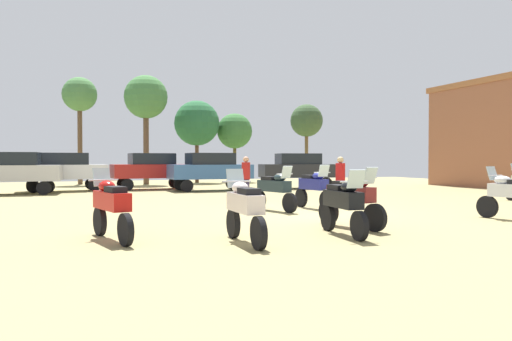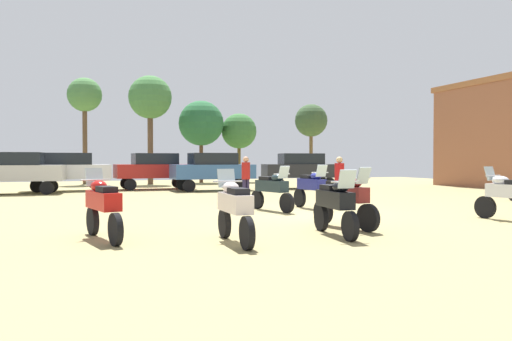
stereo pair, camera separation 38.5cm
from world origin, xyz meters
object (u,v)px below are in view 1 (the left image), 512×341
object	(u,v)px
motorcycle_3	(511,194)
car_5	(298,168)
tree_3	(146,98)
car_2	(210,169)
motorcycle_6	(244,207)
car_4	(152,168)
motorcycle_8	(343,203)
tree_4	(197,123)
tree_1	(307,121)
tree_6	(235,131)
person_1	(340,177)
motorcycle_5	(111,205)
motorcycle_10	(274,189)
car_3	(63,169)
motorcycle_2	(314,187)
tree_7	(80,96)
car_6	(13,170)
motorcycle_9	(351,198)
person_2	(246,175)

from	to	relation	value
motorcycle_3	car_5	xyz separation A→B (m)	(1.01, 15.71, 0.45)
tree_3	car_2	bearing A→B (deg)	-74.84
motorcycle_6	car_4	xyz separation A→B (m)	(0.99, 18.68, 0.45)
motorcycle_8	tree_4	size ratio (longest dim) A/B	0.36
motorcycle_3	motorcycle_8	xyz separation A→B (m)	(-5.67, -0.82, -0.01)
car_2	tree_1	bearing A→B (deg)	-51.85
tree_6	person_1	bearing A→B (deg)	-96.85
motorcycle_3	person_1	world-z (taller)	person_1
motorcycle_3	car_2	size ratio (longest dim) A/B	0.48
motorcycle_5	motorcycle_8	size ratio (longest dim) A/B	1.05
motorcycle_5	motorcycle_10	size ratio (longest dim) A/B	1.02
person_1	car_3	bearing A→B (deg)	-14.01
motorcycle_2	car_2	size ratio (longest dim) A/B	0.50
motorcycle_2	tree_7	bearing A→B (deg)	-77.10
tree_4	tree_7	xyz separation A→B (m)	(-7.89, 0.27, 1.61)
car_5	car_6	world-z (taller)	same
motorcycle_9	person_2	distance (m)	8.39
person_2	car_4	bearing A→B (deg)	-92.47
tree_4	motorcycle_6	bearing A→B (deg)	-101.52
car_6	person_1	size ratio (longest dim) A/B	2.53
motorcycle_3	person_1	size ratio (longest dim) A/B	1.18
car_2	tree_6	size ratio (longest dim) A/B	0.86
tree_1	car_5	bearing A→B (deg)	-119.19
motorcycle_6	car_4	distance (m)	18.71
motorcycle_6	tree_1	size ratio (longest dim) A/B	0.37
car_6	tree_4	distance (m)	14.49
motorcycle_10	car_3	xyz separation A→B (m)	(-6.52, 13.05, 0.45)
motorcycle_8	person_2	world-z (taller)	person_2
motorcycle_6	car_6	bearing A→B (deg)	108.95
car_5	tree_7	distance (m)	15.61
motorcycle_8	tree_4	xyz separation A→B (m)	(2.92, 25.52, 3.53)
motorcycle_5	car_2	world-z (taller)	car_2
motorcycle_8	tree_4	distance (m)	25.93
motorcycle_9	tree_4	xyz separation A→B (m)	(2.10, 24.50, 3.52)
tree_6	car_5	bearing A→B (deg)	-84.90
tree_6	motorcycle_2	bearing A→B (deg)	-100.56
motorcycle_3	car_6	size ratio (longest dim) A/B	0.47
car_6	car_3	bearing A→B (deg)	-47.03
motorcycle_2	tree_7	xyz separation A→B (m)	(-7.03, 20.34, 5.13)
motorcycle_10	person_1	size ratio (longest dim) A/B	1.24
tree_4	tree_6	distance (m)	2.99
motorcycle_10	tree_1	world-z (taller)	tree_1
motorcycle_2	car_3	distance (m)	15.22
motorcycle_3	motorcycle_10	distance (m)	6.80
car_5	car_2	bearing A→B (deg)	101.59
car_6	tree_1	world-z (taller)	tree_1
motorcycle_3	tree_3	bearing A→B (deg)	94.82
motorcycle_2	tree_1	size ratio (longest dim) A/B	0.38
motorcycle_2	car_5	world-z (taller)	car_5
motorcycle_6	tree_4	size ratio (longest dim) A/B	0.36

